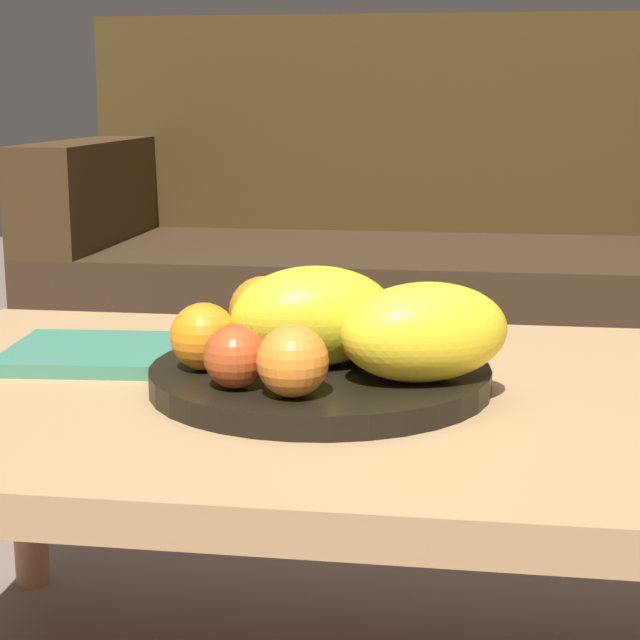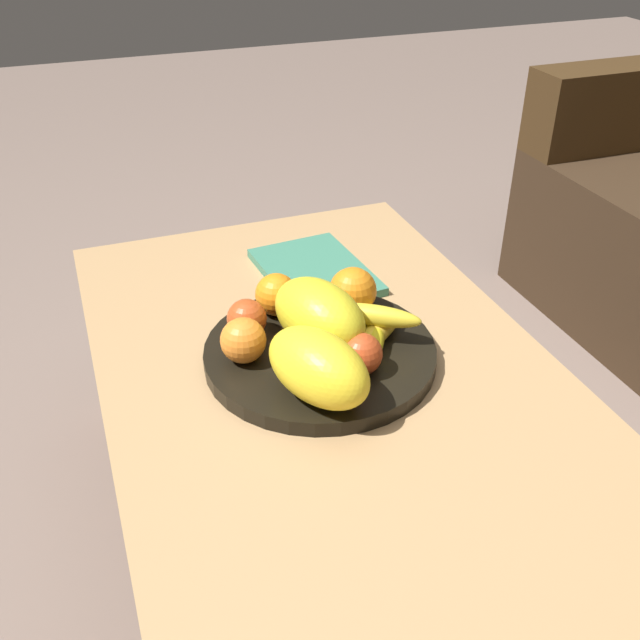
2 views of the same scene
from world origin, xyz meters
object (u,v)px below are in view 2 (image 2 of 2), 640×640
orange_front (276,295)px  magazine (315,272)px  melon_large_front (319,315)px  apple_left (247,319)px  melon_smaller_beside (318,367)px  apple_front (361,354)px  coffee_table (332,393)px  orange_left (243,340)px  orange_right (353,291)px  banana_bunch (374,328)px  fruit_bowl (320,353)px

orange_front → magazine: size_ratio=0.29×
melon_large_front → magazine: (-0.25, 0.08, -0.07)m
orange_front → apple_left: orange_front is taller
melon_smaller_beside → apple_front: melon_smaller_beside is taller
apple_front → apple_left: 0.20m
orange_front → apple_left: 0.08m
coffee_table → orange_left: bearing=-110.0°
orange_right → apple_left: size_ratio=1.26×
apple_left → magazine: size_ratio=0.25×
orange_front → banana_bunch: 0.18m
orange_left → banana_bunch: 0.21m
orange_left → apple_front: size_ratio=1.11×
fruit_bowl → magazine: size_ratio=1.46×
orange_left → apple_front: orange_left is taller
melon_smaller_beside → apple_front: (-0.03, 0.08, -0.02)m
apple_left → fruit_bowl: bearing=54.5°
orange_front → apple_left: size_ratio=1.12×
apple_front → apple_left: (-0.15, -0.13, 0.00)m
apple_left → magazine: bearing=136.0°
orange_front → apple_left: (0.05, -0.06, -0.00)m
melon_large_front → orange_left: bearing=-90.7°
coffee_table → melon_large_front: 0.13m
fruit_bowl → orange_front: size_ratio=5.11×
banana_bunch → magazine: 0.28m
melon_large_front → banana_bunch: melon_large_front is taller
coffee_table → banana_bunch: 0.12m
banana_bunch → orange_right: bearing=178.6°
apple_left → magazine: (-0.19, 0.18, -0.05)m
coffee_table → banana_bunch: size_ratio=7.48×
melon_smaller_beside → apple_left: melon_smaller_beside is taller
fruit_bowl → melon_smaller_beside: 0.14m
orange_front → banana_bunch: orange_front is taller
orange_front → orange_right: size_ratio=0.89×
banana_bunch → apple_front: bearing=-37.2°
orange_left → banana_bunch: (0.02, 0.20, -0.01)m
coffee_table → melon_large_front: (-0.04, -0.01, 0.12)m
magazine → fruit_bowl: bearing=-22.9°
coffee_table → apple_front: bearing=33.4°
melon_large_front → apple_front: melon_large_front is taller
apple_front → banana_bunch: 0.08m
melon_smaller_beside → melon_large_front: bearing=159.2°
fruit_bowl → orange_front: (-0.12, -0.03, 0.05)m
banana_bunch → magazine: banana_bunch is taller
coffee_table → fruit_bowl: bearing=-169.5°
coffee_table → melon_smaller_beside: size_ratio=6.41×
magazine → orange_left: bearing=-44.0°
melon_large_front → magazine: size_ratio=0.70×
melon_large_front → apple_front: 0.10m
coffee_table → apple_left: apple_left is taller
fruit_bowl → melon_large_front: bearing=169.5°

